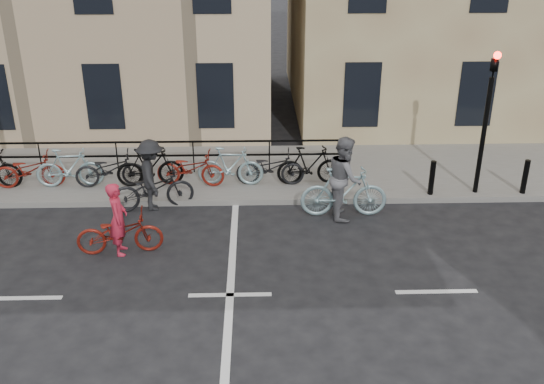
{
  "coord_description": "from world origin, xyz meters",
  "views": [
    {
      "loc": [
        0.53,
        -9.81,
        6.58
      ],
      "look_at": [
        0.87,
        2.37,
        1.1
      ],
      "focal_mm": 40.0,
      "sensor_mm": 36.0,
      "label": 1
    }
  ],
  "objects_px": {
    "cyclist_pink": "(119,229)",
    "cyclist_grey": "(344,185)",
    "traffic_light": "(488,106)",
    "cyclist_dark": "(152,182)"
  },
  "relations": [
    {
      "from": "traffic_light",
      "to": "cyclist_pink",
      "type": "bearing_deg",
      "value": -163.05
    },
    {
      "from": "cyclist_dark",
      "to": "cyclist_grey",
      "type": "bearing_deg",
      "value": -111.14
    },
    {
      "from": "cyclist_grey",
      "to": "cyclist_dark",
      "type": "distance_m",
      "value": 4.69
    },
    {
      "from": "cyclist_pink",
      "to": "cyclist_grey",
      "type": "height_order",
      "value": "cyclist_grey"
    },
    {
      "from": "traffic_light",
      "to": "cyclist_dark",
      "type": "relative_size",
      "value": 1.83
    },
    {
      "from": "traffic_light",
      "to": "cyclist_grey",
      "type": "height_order",
      "value": "traffic_light"
    },
    {
      "from": "traffic_light",
      "to": "cyclist_pink",
      "type": "distance_m",
      "value": 9.19
    },
    {
      "from": "cyclist_grey",
      "to": "cyclist_dark",
      "type": "relative_size",
      "value": 0.98
    },
    {
      "from": "cyclist_pink",
      "to": "cyclist_grey",
      "type": "relative_size",
      "value": 0.9
    },
    {
      "from": "traffic_light",
      "to": "cyclist_grey",
      "type": "distance_m",
      "value": 4.05
    }
  ]
}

